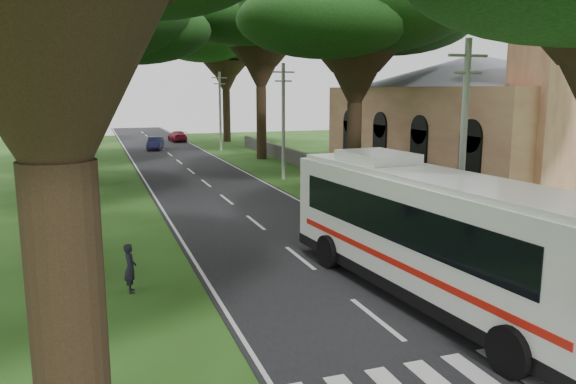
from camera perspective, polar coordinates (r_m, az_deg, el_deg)
name	(u,v)px	position (r m, az deg, el deg)	size (l,w,h in m)	color
ground	(416,351)	(14.43, 12.85, -15.48)	(140.00, 140.00, 0.00)	#234212
road	(209,186)	(37.13, -8.02, 0.62)	(8.00, 120.00, 0.04)	black
property_wall	(341,172)	(38.86, 5.38, 1.99)	(0.35, 50.00, 1.20)	#383533
church	(474,109)	(40.97, 18.42, 8.00)	(14.00, 24.00, 11.60)	#C2715E
pole_near	(463,147)	(21.19, 17.34, 4.35)	(1.60, 0.24, 8.00)	gray
pole_mid	(283,120)	(39.06, -0.48, 7.36)	(1.60, 0.24, 8.00)	gray
pole_far	(220,110)	(58.32, -6.91, 8.28)	(1.60, 0.24, 8.00)	gray
tree_l_midb	(77,19)	(41.17, -20.60, 16.16)	(15.24, 15.24, 14.16)	black
tree_l_far	(69,24)	(59.24, -21.40, 15.61)	(13.97, 13.97, 15.46)	black
tree_r_mida	(357,8)	(34.72, 7.00, 18.10)	(13.79, 13.79, 14.00)	black
tree_r_midb	(260,8)	(51.52, -2.82, 18.13)	(15.12, 15.12, 16.54)	black
tree_r_far	(225,36)	(68.99, -6.41, 15.49)	(14.75, 14.75, 15.72)	black
coach_bus	(435,234)	(17.06, 14.69, -4.13)	(3.86, 13.16, 3.83)	white
distant_car_b	(155,143)	(60.66, -13.33, 4.84)	(1.37, 3.92, 1.29)	navy
distant_car_c	(177,136)	(69.73, -11.17, 5.60)	(1.77, 4.35, 1.26)	maroon
pedestrian	(130,268)	(18.21, -15.74, -7.45)	(0.57, 0.37, 1.56)	black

